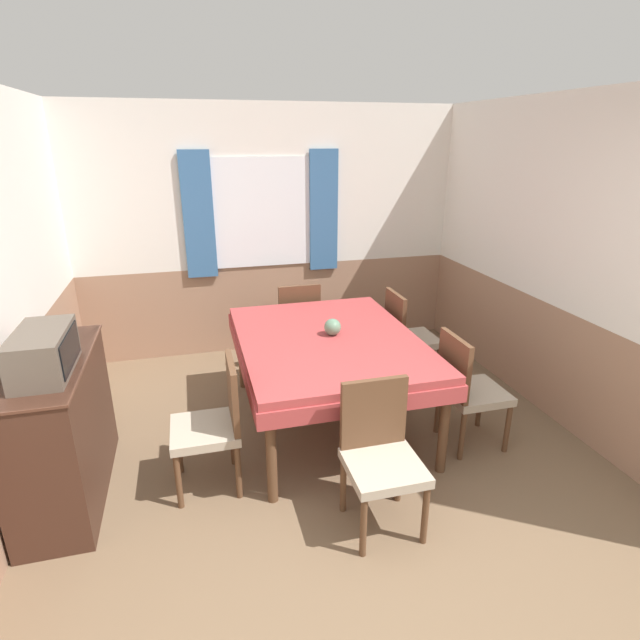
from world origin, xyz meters
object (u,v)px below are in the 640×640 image
object	(u,v)px
chair_head_near	(380,452)
chair_right_far	(407,334)
chair_head_window	(297,322)
dining_table	(328,349)
chair_right_near	(467,387)
chair_left_near	(215,421)
vase	(333,327)
sideboard	(61,429)
tv	(44,353)

from	to	relation	value
chair_head_near	chair_right_far	bearing A→B (deg)	-118.68
chair_head_near	chair_head_window	bearing A→B (deg)	-90.00
dining_table	chair_head_near	distance (m)	1.18
chair_right_near	chair_head_near	xyz separation A→B (m)	(-0.94, -0.61, 0.00)
chair_left_near	vase	bearing A→B (deg)	-59.12
chair_head_window	chair_head_near	bearing A→B (deg)	-90.00
chair_head_window	chair_head_near	size ratio (longest dim) A/B	1.00
vase	chair_head_near	bearing A→B (deg)	-92.23
chair_left_near	chair_head_window	bearing A→B (deg)	-28.68
sideboard	dining_table	bearing A→B (deg)	12.00
chair_head_near	tv	xyz separation A→B (m)	(-1.86, 0.58, 0.61)
dining_table	tv	distance (m)	1.99
chair_right_near	tv	world-z (taller)	tv
chair_left_near	dining_table	bearing A→B (deg)	-59.45
dining_table	tv	world-z (taller)	tv
chair_head_near	tv	world-z (taller)	tv
chair_right_near	tv	bearing A→B (deg)	-89.50
chair_left_near	chair_head_near	bearing A→B (deg)	-122.92
chair_head_near	vase	xyz separation A→B (m)	(0.05, 1.20, 0.35)
chair_head_window	tv	xyz separation A→B (m)	(-1.86, -1.74, 0.61)
chair_right_near	vase	xyz separation A→B (m)	(-0.89, 0.59, 0.35)
chair_left_near	chair_right_far	bearing A→B (deg)	-59.45
chair_head_window	tv	size ratio (longest dim) A/B	1.64
vase	tv	bearing A→B (deg)	-162.17
chair_right_near	chair_right_far	distance (m)	1.11
dining_table	chair_right_far	bearing A→B (deg)	30.55
chair_left_near	sideboard	distance (m)	0.97
sideboard	chair_left_near	bearing A→B (deg)	-8.84
chair_right_far	tv	distance (m)	3.08
chair_left_near	tv	world-z (taller)	tv
dining_table	chair_head_window	distance (m)	1.18
chair_head_window	chair_right_far	xyz separation A→B (m)	(0.94, -0.61, 0.00)
chair_head_window	chair_left_near	xyz separation A→B (m)	(-0.94, -1.72, 0.00)
dining_table	sideboard	bearing A→B (deg)	-168.00
chair_head_window	vase	bearing A→B (deg)	-87.64
chair_head_window	vase	size ratio (longest dim) A/B	6.74
chair_right_far	vase	size ratio (longest dim) A/B	6.74
dining_table	chair_right_far	size ratio (longest dim) A/B	2.04
chair_left_near	vase	xyz separation A→B (m)	(0.99, 0.59, 0.35)
chair_head_window	vase	xyz separation A→B (m)	(0.05, -1.13, 0.35)
chair_left_near	sideboard	size ratio (longest dim) A/B	0.75
chair_right_far	chair_head_window	bearing A→B (deg)	-122.92
chair_right_near	chair_left_near	bearing A→B (deg)	-90.00
sideboard	tv	world-z (taller)	tv
chair_right_near	sideboard	bearing A→B (deg)	-93.02
chair_head_window	chair_right_near	bearing A→B (deg)	-61.32
chair_head_window	sideboard	world-z (taller)	sideboard
chair_head_window	chair_right_near	distance (m)	1.96
sideboard	vase	xyz separation A→B (m)	(1.95, 0.44, 0.35)
dining_table	sideboard	distance (m)	1.95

